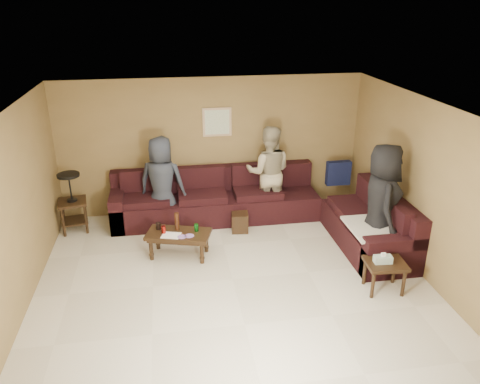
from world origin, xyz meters
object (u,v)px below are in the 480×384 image
(end_table_left, at_px, (72,201))
(person_middle, at_px, (268,172))
(side_table_right, at_px, (385,266))
(waste_bin, at_px, (240,222))
(person_right, at_px, (381,203))
(sectional_sofa, at_px, (266,211))
(person_left, at_px, (162,183))
(coffee_table, at_px, (178,236))

(end_table_left, distance_m, person_middle, 3.45)
(side_table_right, relative_size, waste_bin, 1.75)
(person_right, bearing_deg, sectional_sofa, 62.65)
(side_table_right, bearing_deg, person_middle, 111.81)
(sectional_sofa, relative_size, person_middle, 2.73)
(sectional_sofa, xyz_separation_m, person_middle, (0.15, 0.51, 0.53))
(sectional_sofa, height_order, person_left, person_left)
(sectional_sofa, xyz_separation_m, coffee_table, (-1.54, -0.71, 0.02))
(end_table_left, xyz_separation_m, side_table_right, (4.49, -2.57, -0.16))
(waste_bin, distance_m, person_left, 1.50)
(sectional_sofa, relative_size, side_table_right, 7.92)
(sectional_sofa, xyz_separation_m, person_left, (-1.75, 0.39, 0.49))
(end_table_left, xyz_separation_m, person_left, (1.54, -0.07, 0.27))
(end_table_left, bearing_deg, coffee_table, -33.91)
(side_table_right, distance_m, person_left, 3.89)
(end_table_left, xyz_separation_m, person_right, (4.78, -1.69, 0.37))
(sectional_sofa, height_order, waste_bin, sectional_sofa)
(person_right, bearing_deg, coffee_table, 92.52)
(person_middle, xyz_separation_m, person_right, (1.34, -1.74, 0.06))
(end_table_left, bearing_deg, person_middle, 0.84)
(side_table_right, height_order, person_middle, person_middle)
(side_table_right, bearing_deg, waste_bin, 128.68)
(person_left, bearing_deg, coffee_table, 116.23)
(coffee_table, xyz_separation_m, end_table_left, (-1.74, 1.17, 0.20))
(waste_bin, height_order, person_left, person_left)
(coffee_table, bearing_deg, person_right, -9.70)
(person_left, bearing_deg, side_table_right, 155.20)
(waste_bin, xyz_separation_m, person_right, (1.95, -1.20, 0.75))
(end_table_left, distance_m, person_left, 1.56)
(sectional_sofa, height_order, coffee_table, sectional_sofa)
(end_table_left, height_order, person_right, person_right)
(waste_bin, relative_size, person_middle, 0.20)
(person_middle, bearing_deg, person_left, 16.05)
(coffee_table, xyz_separation_m, person_right, (3.03, -0.52, 0.57))
(sectional_sofa, distance_m, coffee_table, 1.70)
(person_right, bearing_deg, side_table_right, 173.98)
(end_table_left, bearing_deg, person_left, -2.50)
(waste_bin, bearing_deg, coffee_table, -147.89)
(coffee_table, xyz_separation_m, waste_bin, (1.08, 0.68, -0.18))
(sectional_sofa, bearing_deg, end_table_left, 172.05)
(coffee_table, height_order, person_left, person_left)
(side_table_right, height_order, person_right, person_right)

